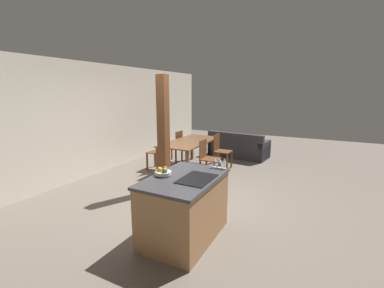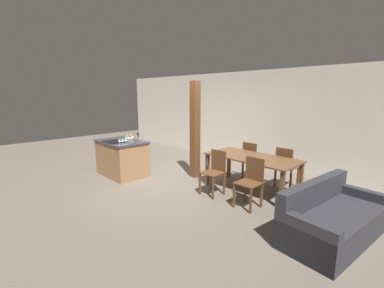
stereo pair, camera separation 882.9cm
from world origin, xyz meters
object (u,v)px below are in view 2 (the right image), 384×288
(wine_glass_far, at_px, (126,140))
(timber_post, at_px, (195,130))
(fruit_bowl, at_px, (129,137))
(dining_table, at_px, (252,161))
(dining_chair_far_right, at_px, (286,166))
(dining_chair_near_right, at_px, (251,181))
(kitchen_island, at_px, (122,158))
(dining_chair_far_left, at_px, (252,159))
(dining_chair_near_left, at_px, (214,171))
(wine_glass_middle, at_px, (123,140))
(wine_glass_near, at_px, (119,141))
(couch, at_px, (332,220))

(wine_glass_far, bearing_deg, timber_post, 60.90)
(fruit_bowl, height_order, dining_table, fruit_bowl)
(dining_chair_far_right, bearing_deg, dining_chair_near_right, 90.00)
(dining_chair_near_right, bearing_deg, timber_post, 165.32)
(dining_table, distance_m, dining_chair_far_right, 0.84)
(fruit_bowl, xyz_separation_m, wine_glass_far, (0.66, -0.49, 0.07))
(kitchen_island, distance_m, dining_chair_far_left, 3.25)
(kitchen_island, relative_size, dining_chair_near_left, 1.44)
(wine_glass_middle, xyz_separation_m, wine_glass_far, (0.00, 0.08, 0.00))
(kitchen_island, height_order, dining_chair_far_right, dining_chair_far_right)
(fruit_bowl, distance_m, dining_chair_far_left, 3.17)
(dining_chair_near_right, distance_m, dining_chair_far_right, 1.39)
(wine_glass_near, distance_m, dining_chair_near_right, 3.01)
(wine_glass_far, height_order, dining_chair_far_left, wine_glass_far)
(wine_glass_far, distance_m, couch, 4.32)
(timber_post, bearing_deg, wine_glass_far, -119.10)
(fruit_bowl, height_order, wine_glass_far, wine_glass_far)
(kitchen_island, height_order, fruit_bowl, fruit_bowl)
(kitchen_island, relative_size, couch, 0.70)
(timber_post, bearing_deg, dining_chair_far_left, 39.05)
(dining_chair_near_right, xyz_separation_m, dining_chair_far_left, (-0.87, 1.39, 0.00))
(wine_glass_middle, xyz_separation_m, dining_chair_near_right, (2.75, 1.01, -0.53))
(fruit_bowl, bearing_deg, dining_chair_far_left, 35.65)
(dining_chair_far_left, relative_size, timber_post, 0.39)
(dining_chair_far_left, height_order, timber_post, timber_post)
(dining_chair_far_right, xyz_separation_m, couch, (1.41, -1.44, -0.22))
(wine_glass_middle, xyz_separation_m, timber_post, (0.80, 1.52, 0.16))
(timber_post, bearing_deg, dining_chair_near_left, -25.28)
(dining_chair_near_left, bearing_deg, dining_table, 57.97)
(couch, distance_m, timber_post, 3.53)
(wine_glass_middle, relative_size, wine_glass_far, 1.00)
(couch, bearing_deg, timber_post, 87.08)
(kitchen_island, height_order, dining_chair_near_left, dining_chair_near_left)
(wine_glass_near, bearing_deg, dining_chair_far_right, 41.96)
(fruit_bowl, bearing_deg, dining_chair_near_left, 9.84)
(dining_chair_near_right, bearing_deg, wine_glass_middle, -159.82)
(wine_glass_far, distance_m, timber_post, 1.66)
(dining_chair_near_right, bearing_deg, dining_chair_near_left, 180.00)
(dining_chair_near_right, height_order, timber_post, timber_post)
(dining_chair_near_right, height_order, dining_chair_far_left, same)
(wine_glass_near, relative_size, couch, 0.08)
(wine_glass_near, relative_size, dining_chair_near_right, 0.17)
(fruit_bowl, height_order, wine_glass_near, wine_glass_near)
(wine_glass_far, xyz_separation_m, dining_table, (2.32, 1.63, -0.36))
(fruit_bowl, distance_m, dining_chair_near_left, 2.63)
(dining_chair_near_right, bearing_deg, wine_glass_far, -161.24)
(dining_chair_far_left, bearing_deg, dining_chair_far_right, -180.00)
(dining_table, bearing_deg, fruit_bowl, -159.16)
(kitchen_island, height_order, couch, kitchen_island)
(dining_chair_near_right, bearing_deg, kitchen_island, -167.64)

